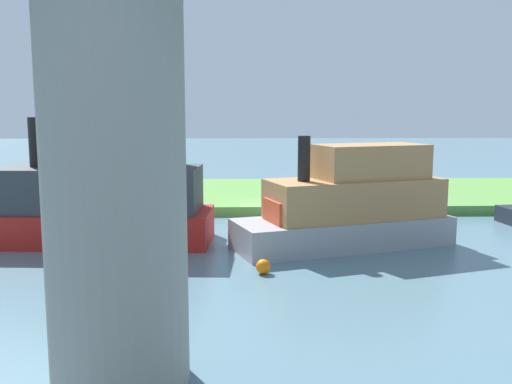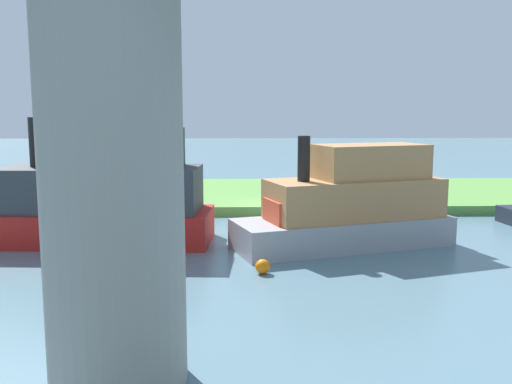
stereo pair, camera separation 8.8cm
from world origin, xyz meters
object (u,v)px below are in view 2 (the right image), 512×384
Objects in this scene: bridge_pylon at (112,171)px; motorboat_red at (350,205)px; marker_buoy at (263,267)px; houseboat_blue at (96,197)px; mooring_post at (88,198)px; riverboat_paddlewheel at (389,214)px; person_on_bank at (170,187)px.

bridge_pylon is 13.53m from motorboat_red.
motorboat_red is 5.50m from marker_buoy.
motorboat_red is (-10.30, 0.92, -0.25)m from houseboat_blue.
houseboat_blue is 1.12× the size of motorboat_red.
motorboat_red is at bearing 149.14° from mooring_post.
mooring_post is at bearing -11.30° from riverboat_paddlewheel.
marker_buoy is (-6.65, 4.80, -1.65)m from houseboat_blue.
mooring_post is (4.10, 1.61, -0.32)m from person_on_bank.
person_on_bank is 12.20m from motorboat_red.
marker_buoy is (3.65, 3.88, -1.40)m from motorboat_red.
bridge_pylon reaches higher than motorboat_red.
bridge_pylon is 9.08m from marker_buoy.
motorboat_red reaches higher than mooring_post.
motorboat_red reaches higher than person_on_bank.
mooring_post is 0.08× the size of motorboat_red.
riverboat_paddlewheel is at bearing -122.07° from motorboat_red.
houseboat_blue is 20.49× the size of marker_buoy.
riverboat_paddlewheel is (-13.03, -3.44, -1.41)m from houseboat_blue.
mooring_post reaches higher than marker_buoy.
motorboat_red is at bearing -133.22° from marker_buoy.
bridge_pylon reaches higher than riverboat_paddlewheel.
houseboat_blue is at bearing -35.82° from marker_buoy.
marker_buoy is (-8.70, 11.26, -0.63)m from mooring_post.
bridge_pylon is at bearing 106.35° from mooring_post.
bridge_pylon reaches higher than person_on_bank.
riverboat_paddlewheel is (-2.74, -4.36, -1.15)m from motorboat_red.
motorboat_red is 18.37× the size of marker_buoy.
houseboat_blue reaches higher than marker_buoy.
person_on_bank is 4.41m from mooring_post.
mooring_post is at bearing -52.30° from marker_buoy.
riverboat_paddlewheel is at bearing 157.18° from person_on_bank.
motorboat_red is at bearing 174.89° from houseboat_blue.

